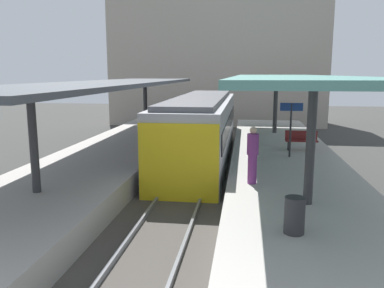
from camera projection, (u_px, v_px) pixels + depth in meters
name	position (u px, v px, depth m)	size (l,w,h in m)	color
ground_plane	(191.00, 184.00, 15.83)	(80.00, 80.00, 0.00)	#383835
platform_left	(100.00, 169.00, 16.25)	(4.40, 28.00, 1.00)	#ADA8A0
platform_right	(288.00, 175.00, 15.23)	(4.40, 28.00, 1.00)	#ADA8A0
track_ballast	(191.00, 181.00, 15.81)	(3.20, 28.00, 0.20)	#4C4742
rail_near_side	(173.00, 177.00, 15.88)	(0.08, 28.00, 0.14)	slate
rail_far_side	(208.00, 178.00, 15.68)	(0.08, 28.00, 0.14)	slate
commuter_train	(201.00, 129.00, 19.08)	(2.78, 13.07, 3.10)	#ADADB2
canopy_left	(108.00, 85.00, 17.01)	(4.18, 21.00, 3.01)	#333335
canopy_right	(288.00, 79.00, 15.95)	(4.18, 21.00, 3.28)	#333335
platform_bench	(301.00, 140.00, 17.50)	(1.40, 0.41, 0.86)	black
platform_sign	(291.00, 117.00, 15.86)	(0.90, 0.08, 2.21)	#262628
litter_bin	(294.00, 215.00, 8.38)	(0.44, 0.44, 0.80)	#2D2D30
passenger_near_bench	(253.00, 154.00, 12.11)	(0.36, 0.36, 1.78)	#7A337A
station_building_backdrop	(218.00, 60.00, 34.40)	(18.00, 6.00, 11.00)	#A89E8E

